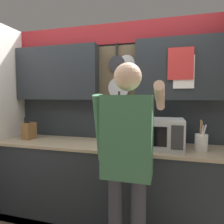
% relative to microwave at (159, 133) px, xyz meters
% --- Properties ---
extents(ground_plane, '(14.00, 14.00, 0.00)m').
position_rel_microwave_xyz_m(ground_plane, '(-0.57, 0.00, -1.09)').
color(ground_plane, '#756651').
extents(base_cabinet_counter, '(2.56, 0.58, 0.94)m').
position_rel_microwave_xyz_m(base_cabinet_counter, '(-0.57, 0.00, -0.62)').
color(base_cabinet_counter, '#23282D').
rests_on(base_cabinet_counter, ground_plane).
extents(back_wall_unit, '(3.13, 0.23, 2.34)m').
position_rel_microwave_xyz_m(back_wall_unit, '(-0.57, 0.26, 0.36)').
color(back_wall_unit, '#23282D').
rests_on(back_wall_unit, ground_plane).
extents(microwave, '(0.50, 0.38, 0.30)m').
position_rel_microwave_xyz_m(microwave, '(0.00, 0.00, 0.00)').
color(microwave, silver).
rests_on(microwave, base_cabinet_counter).
extents(knife_block, '(0.13, 0.16, 0.28)m').
position_rel_microwave_xyz_m(knife_block, '(-1.57, 0.00, -0.05)').
color(knife_block, brown).
rests_on(knife_block, base_cabinet_counter).
extents(utensil_crock, '(0.12, 0.12, 0.30)m').
position_rel_microwave_xyz_m(utensil_crock, '(0.41, 0.00, -0.06)').
color(utensil_crock, white).
rests_on(utensil_crock, base_cabinet_counter).
extents(person, '(0.54, 0.66, 1.72)m').
position_rel_microwave_xyz_m(person, '(-0.21, -0.59, -0.06)').
color(person, '#383842').
rests_on(person, ground_plane).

